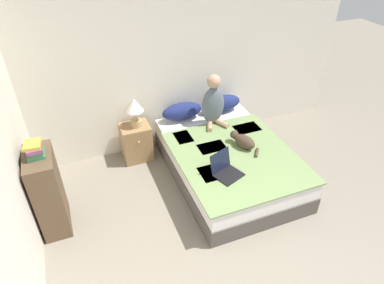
# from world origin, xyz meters

# --- Properties ---
(wall_back) EXTENTS (5.37, 0.05, 2.55)m
(wall_back) POSITION_xyz_m (0.00, 3.61, 1.27)
(wall_back) COLOR silver
(wall_back) RESTS_ON ground_plane
(wall_side) EXTENTS (0.05, 4.58, 2.55)m
(wall_side) POSITION_xyz_m (-2.21, 1.79, 1.27)
(wall_side) COLOR silver
(wall_side) RESTS_ON ground_plane
(bed) EXTENTS (1.50, 2.14, 0.50)m
(bed) POSITION_xyz_m (0.28, 2.46, 0.25)
(bed) COLOR #4C4742
(bed) RESTS_ON ground_plane
(pillow_near) EXTENTS (0.62, 0.25, 0.26)m
(pillow_near) POSITION_xyz_m (-0.04, 3.38, 0.63)
(pillow_near) COLOR navy
(pillow_near) RESTS_ON bed
(pillow_far) EXTENTS (0.62, 0.25, 0.26)m
(pillow_far) POSITION_xyz_m (0.61, 3.38, 0.63)
(pillow_far) COLOR navy
(pillow_far) RESTS_ON bed
(person_sitting) EXTENTS (0.35, 0.34, 0.76)m
(person_sitting) POSITION_xyz_m (0.33, 3.11, 0.84)
(person_sitting) COLOR slate
(person_sitting) RESTS_ON bed
(cat_tabby) EXTENTS (0.29, 0.50, 0.18)m
(cat_tabby) POSITION_xyz_m (0.46, 2.41, 0.59)
(cat_tabby) COLOR #473828
(cat_tabby) RESTS_ON bed
(laptop_open) EXTENTS (0.40, 0.40, 0.27)m
(laptop_open) POSITION_xyz_m (-0.00, 1.99, 0.56)
(laptop_open) COLOR black
(laptop_open) RESTS_ON bed
(nightstand) EXTENTS (0.42, 0.39, 0.56)m
(nightstand) POSITION_xyz_m (-0.78, 3.35, 0.28)
(nightstand) COLOR #937047
(nightstand) RESTS_ON ground_plane
(table_lamp) EXTENTS (0.24, 0.24, 0.44)m
(table_lamp) POSITION_xyz_m (-0.75, 3.34, 0.84)
(table_lamp) COLOR tan
(table_lamp) RESTS_ON nightstand
(bookshelf) EXTENTS (0.30, 0.56, 1.02)m
(bookshelf) POSITION_xyz_m (-2.01, 2.43, 0.51)
(bookshelf) COLOR brown
(bookshelf) RESTS_ON ground_plane
(book_stack_top) EXTENTS (0.19, 0.23, 0.17)m
(book_stack_top) POSITION_xyz_m (-2.01, 2.43, 1.10)
(book_stack_top) COLOR #3D7A51
(book_stack_top) RESTS_ON bookshelf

